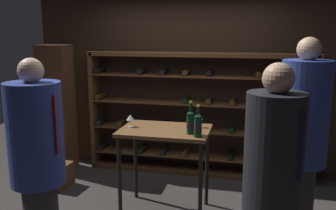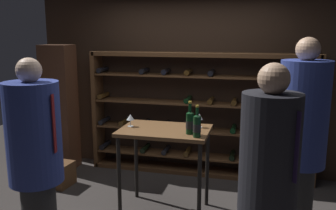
% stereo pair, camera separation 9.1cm
% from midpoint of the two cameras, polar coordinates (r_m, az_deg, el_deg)
% --- Properties ---
extents(back_wall, '(4.65, 0.10, 3.00)m').
position_cam_midpoint_polar(back_wall, '(5.35, 4.17, 5.46)').
color(back_wall, '#332319').
rests_on(back_wall, ground).
extents(wine_rack, '(3.22, 0.32, 1.78)m').
position_cam_midpoint_polar(wine_rack, '(5.22, 5.63, -1.63)').
color(wine_rack, brown).
rests_on(wine_rack, ground).
extents(tasting_table, '(0.99, 0.67, 1.00)m').
position_cam_midpoint_polar(tasting_table, '(4.05, 0.15, -5.55)').
color(tasting_table, brown).
rests_on(tasting_table, ground).
extents(person_guest_plum_blouse, '(0.46, 0.45, 1.85)m').
position_cam_midpoint_polar(person_guest_plum_blouse, '(3.27, -19.47, -7.63)').
color(person_guest_plum_blouse, '#2D2D2D').
rests_on(person_guest_plum_blouse, ground).
extents(person_host_in_suit, '(0.43, 0.43, 2.01)m').
position_cam_midpoint_polar(person_host_in_suit, '(3.47, 21.03, -4.95)').
color(person_host_in_suit, '#2E2E2E').
rests_on(person_host_in_suit, ground).
extents(person_guest_blue_shirt, '(0.41, 0.41, 1.85)m').
position_cam_midpoint_polar(person_guest_blue_shirt, '(2.71, 16.46, -11.26)').
color(person_guest_blue_shirt, '#252525').
rests_on(person_guest_blue_shirt, ground).
extents(wine_crate, '(0.51, 0.38, 0.32)m').
position_cam_midpoint_polar(wine_crate, '(5.23, -17.05, -10.30)').
color(wine_crate, brown).
rests_on(wine_crate, ground).
extents(display_cabinet, '(0.44, 0.36, 1.87)m').
position_cam_midpoint_polar(display_cabinet, '(5.65, -16.24, -0.41)').
color(display_cabinet, '#4C2D1E').
rests_on(display_cabinet, ground).
extents(wine_bottle_red_label, '(0.09, 0.09, 0.35)m').
position_cam_midpoint_polar(wine_bottle_red_label, '(3.80, 4.16, -2.73)').
color(wine_bottle_red_label, black).
rests_on(wine_bottle_red_label, tasting_table).
extents(wine_bottle_black_capsule, '(0.08, 0.08, 0.34)m').
position_cam_midpoint_polar(wine_bottle_black_capsule, '(3.69, 5.31, -3.24)').
color(wine_bottle_black_capsule, black).
rests_on(wine_bottle_black_capsule, tasting_table).
extents(wine_glass_stemmed_center, '(0.09, 0.09, 0.14)m').
position_cam_midpoint_polar(wine_glass_stemmed_center, '(4.11, -5.34, -1.99)').
color(wine_glass_stemmed_center, silver).
rests_on(wine_glass_stemmed_center, tasting_table).
extents(wine_glass_stemmed_right, '(0.08, 0.08, 0.16)m').
position_cam_midpoint_polar(wine_glass_stemmed_right, '(4.07, 5.63, -1.96)').
color(wine_glass_stemmed_right, silver).
rests_on(wine_glass_stemmed_right, tasting_table).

